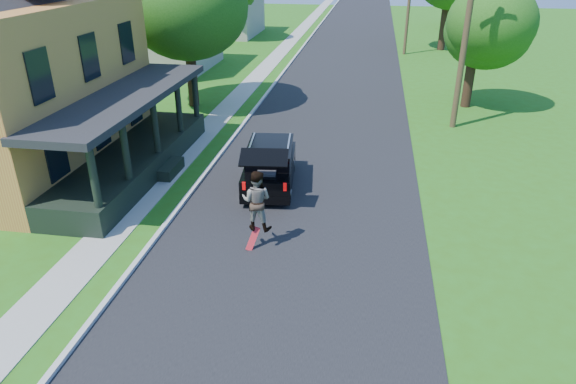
% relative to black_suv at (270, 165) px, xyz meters
% --- Properties ---
extents(ground, '(140.00, 140.00, 0.00)m').
position_rel_black_suv_xyz_m(ground, '(1.40, -5.66, -0.78)').
color(ground, '#2B5E12').
rests_on(ground, ground).
extents(street, '(8.00, 120.00, 0.02)m').
position_rel_black_suv_xyz_m(street, '(1.40, 14.34, -0.78)').
color(street, black).
rests_on(street, ground).
extents(curb, '(0.15, 120.00, 0.12)m').
position_rel_black_suv_xyz_m(curb, '(-2.65, 14.34, -0.78)').
color(curb, '#AFB0AA').
rests_on(curb, ground).
extents(sidewalk, '(1.30, 120.00, 0.03)m').
position_rel_black_suv_xyz_m(sidewalk, '(-4.20, 14.34, -0.78)').
color(sidewalk, '#999790').
rests_on(sidewalk, ground).
extents(front_walk, '(6.50, 1.20, 0.03)m').
position_rel_black_suv_xyz_m(front_walk, '(-8.10, 0.34, -0.78)').
color(front_walk, '#999790').
rests_on(front_walk, ground).
extents(neighbor_house_mid, '(12.78, 12.78, 8.30)m').
position_rel_black_suv_xyz_m(neighbor_house_mid, '(-12.10, 18.34, 3.41)').
color(neighbor_house_mid, '#A19E8F').
rests_on(neighbor_house_mid, ground).
extents(black_suv, '(2.10, 4.54, 2.05)m').
position_rel_black_suv_xyz_m(black_suv, '(0.00, 0.00, 0.00)').
color(black_suv, black).
rests_on(black_suv, ground).
extents(skateboarder, '(0.92, 0.75, 1.80)m').
position_rel_black_suv_xyz_m(skateboarder, '(0.44, -4.16, 0.68)').
color(skateboarder, black).
rests_on(skateboarder, ground).
extents(skateboard, '(0.39, 0.38, 0.69)m').
position_rel_black_suv_xyz_m(skateboard, '(0.36, -4.40, -0.48)').
color(skateboard, red).
rests_on(skateboard, ground).
extents(tree_right_near, '(5.67, 5.90, 6.79)m').
position_rel_black_suv_xyz_m(tree_right_near, '(8.59, 11.87, 3.58)').
color(tree_right_near, black).
rests_on(tree_right_near, ground).
extents(utility_pole_near, '(1.75, 0.31, 8.83)m').
position_rel_black_suv_xyz_m(utility_pole_near, '(7.50, 8.08, 3.78)').
color(utility_pole_near, '#422E1E').
rests_on(utility_pole_near, ground).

